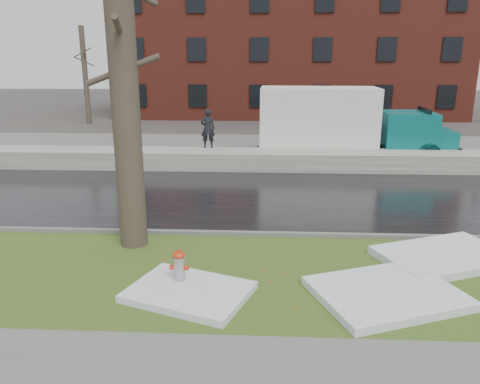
{
  "coord_description": "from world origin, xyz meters",
  "views": [
    {
      "loc": [
        0.22,
        -10.17,
        4.39
      ],
      "look_at": [
        -0.39,
        1.67,
        1.0
      ],
      "focal_mm": 35.0,
      "sensor_mm": 36.0,
      "label": 1
    }
  ],
  "objects_px": {
    "fire_hydrant": "(179,267)",
    "tree": "(123,74)",
    "box_truck": "(341,123)",
    "worker": "(208,128)"
  },
  "relations": [
    {
      "from": "worker",
      "to": "tree",
      "type": "bearing_deg",
      "value": 78.35
    },
    {
      "from": "tree",
      "to": "worker",
      "type": "xyz_separation_m",
      "value": [
        0.76,
        9.0,
        -2.5
      ]
    },
    {
      "from": "tree",
      "to": "worker",
      "type": "height_order",
      "value": "tree"
    },
    {
      "from": "fire_hydrant",
      "to": "worker",
      "type": "relative_size",
      "value": 0.47
    },
    {
      "from": "worker",
      "to": "box_truck",
      "type": "bearing_deg",
      "value": -174.96
    },
    {
      "from": "fire_hydrant",
      "to": "tree",
      "type": "xyz_separation_m",
      "value": [
        -1.49,
        2.12,
        3.61
      ]
    },
    {
      "from": "fire_hydrant",
      "to": "tree",
      "type": "distance_m",
      "value": 4.44
    },
    {
      "from": "fire_hydrant",
      "to": "tree",
      "type": "relative_size",
      "value": 0.1
    },
    {
      "from": "tree",
      "to": "box_truck",
      "type": "distance_m",
      "value": 12.33
    },
    {
      "from": "tree",
      "to": "box_truck",
      "type": "relative_size",
      "value": 0.83
    }
  ]
}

